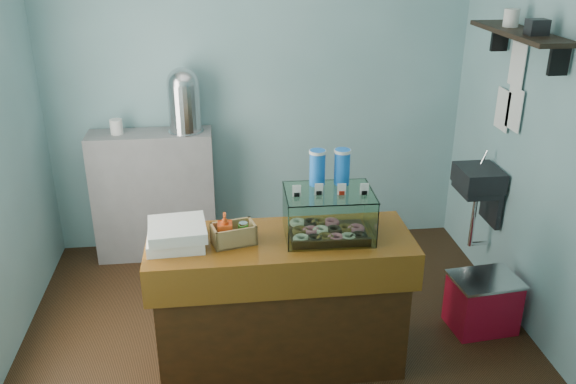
{
  "coord_description": "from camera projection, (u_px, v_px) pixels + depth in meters",
  "views": [
    {
      "loc": [
        -0.34,
        -3.48,
        2.6
      ],
      "look_at": [
        0.06,
        -0.15,
        1.16
      ],
      "focal_mm": 38.0,
      "sensor_mm": 36.0,
      "label": 1
    }
  ],
  "objects": [
    {
      "name": "counter",
      "position": [
        281.0,
        301.0,
        3.83
      ],
      "size": [
        1.6,
        0.6,
        0.9
      ],
      "color": "#44210D",
      "rests_on": "ground"
    },
    {
      "name": "coffee_urn",
      "position": [
        184.0,
        99.0,
        4.83
      ],
      "size": [
        0.29,
        0.29,
        0.52
      ],
      "color": "silver",
      "rests_on": "back_shelf"
    },
    {
      "name": "back_shelf",
      "position": [
        155.0,
        195.0,
        5.13
      ],
      "size": [
        1.0,
        0.32,
        1.1
      ],
      "primitive_type": "cube",
      "color": "gray",
      "rests_on": "ground"
    },
    {
      "name": "red_cooler",
      "position": [
        483.0,
        303.0,
        4.27
      ],
      "size": [
        0.49,
        0.39,
        0.4
      ],
      "rotation": [
        0.0,
        0.0,
        0.1
      ],
      "color": "#B70E27",
      "rests_on": "ground"
    },
    {
      "name": "display_case",
      "position": [
        328.0,
        210.0,
        3.65
      ],
      "size": [
        0.54,
        0.4,
        0.51
      ],
      "rotation": [
        0.0,
        0.0,
        -0.03
      ],
      "color": "#301C0E",
      "rests_on": "counter"
    },
    {
      "name": "ground",
      "position": [
        277.0,
        337.0,
        4.24
      ],
      "size": [
        3.5,
        3.5,
        0.0
      ],
      "primitive_type": "plane",
      "color": "black",
      "rests_on": "ground"
    },
    {
      "name": "condiment_crate",
      "position": [
        231.0,
        232.0,
        3.57
      ],
      "size": [
        0.28,
        0.2,
        0.2
      ],
      "rotation": [
        0.0,
        0.0,
        0.24
      ],
      "color": "tan",
      "rests_on": "counter"
    },
    {
      "name": "room_shell",
      "position": [
        279.0,
        96.0,
        3.58
      ],
      "size": [
        3.54,
        3.04,
        2.82
      ],
      "color": "#71A0A5",
      "rests_on": "ground"
    },
    {
      "name": "pastry_boxes",
      "position": [
        177.0,
        234.0,
        3.56
      ],
      "size": [
        0.36,
        0.36,
        0.13
      ],
      "rotation": [
        0.0,
        0.0,
        0.04
      ],
      "color": "white",
      "rests_on": "counter"
    }
  ]
}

